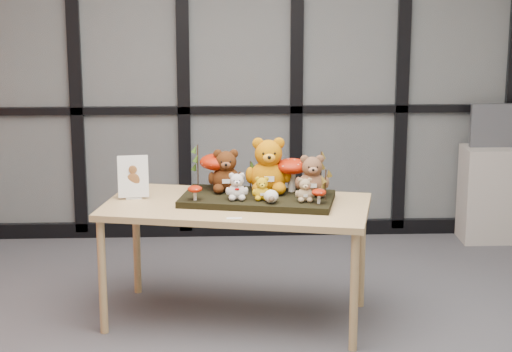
{
  "coord_description": "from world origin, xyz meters",
  "views": [
    {
      "loc": [
        -0.18,
        -4.86,
        2.27
      ],
      "look_at": [
        0.05,
        0.63,
        0.95
      ],
      "focal_mm": 65.0,
      "sensor_mm": 36.0,
      "label": 1
    }
  ],
  "objects_px": {
    "plush_cream_hedgehog": "(271,196)",
    "mushroom_back_left": "(217,170)",
    "mushroom_front_left": "(195,192)",
    "cabinet": "(497,194)",
    "bear_tan_back": "(312,173)",
    "bear_small_yellow": "(262,187)",
    "mushroom_back_right": "(292,173)",
    "bear_white_bow": "(237,185)",
    "monitor": "(501,125)",
    "display_table": "(236,214)",
    "bear_pooh_yellow": "(268,162)",
    "sign_holder": "(133,179)",
    "mushroom_front_right": "(319,196)",
    "diorama_tray": "(257,199)",
    "bear_brown_medium": "(226,168)",
    "bear_beige_small": "(305,188)"
  },
  "relations": [
    {
      "from": "bear_brown_medium",
      "to": "bear_white_bow",
      "type": "bearing_deg",
      "value": -60.59
    },
    {
      "from": "cabinet",
      "to": "bear_white_bow",
      "type": "bearing_deg",
      "value": -142.53
    },
    {
      "from": "diorama_tray",
      "to": "bear_small_yellow",
      "type": "xyz_separation_m",
      "value": [
        0.02,
        -0.09,
        0.1
      ]
    },
    {
      "from": "sign_holder",
      "to": "bear_small_yellow",
      "type": "bearing_deg",
      "value": -21.48
    },
    {
      "from": "monitor",
      "to": "plush_cream_hedgehog",
      "type": "bearing_deg",
      "value": -137.88
    },
    {
      "from": "bear_beige_small",
      "to": "plush_cream_hedgehog",
      "type": "bearing_deg",
      "value": -160.2
    },
    {
      "from": "bear_pooh_yellow",
      "to": "bear_tan_back",
      "type": "relative_size",
      "value": 1.36
    },
    {
      "from": "cabinet",
      "to": "monitor",
      "type": "relative_size",
      "value": 1.57
    },
    {
      "from": "sign_holder",
      "to": "bear_white_bow",
      "type": "bearing_deg",
      "value": -23.69
    },
    {
      "from": "display_table",
      "to": "mushroom_back_right",
      "type": "bearing_deg",
      "value": 33.3
    },
    {
      "from": "display_table",
      "to": "bear_pooh_yellow",
      "type": "distance_m",
      "value": 0.39
    },
    {
      "from": "mushroom_back_right",
      "to": "mushroom_front_left",
      "type": "relative_size",
      "value": 2.33
    },
    {
      "from": "bear_beige_small",
      "to": "bear_small_yellow",
      "type": "bearing_deg",
      "value": -178.47
    },
    {
      "from": "bear_brown_medium",
      "to": "plush_cream_hedgehog",
      "type": "xyz_separation_m",
      "value": [
        0.27,
        -0.3,
        -0.1
      ]
    },
    {
      "from": "diorama_tray",
      "to": "bear_brown_medium",
      "type": "distance_m",
      "value": 0.29
    },
    {
      "from": "bear_tan_back",
      "to": "bear_small_yellow",
      "type": "distance_m",
      "value": 0.34
    },
    {
      "from": "mushroom_front_right",
      "to": "sign_holder",
      "type": "distance_m",
      "value": 1.18
    },
    {
      "from": "bear_beige_small",
      "to": "mushroom_front_left",
      "type": "distance_m",
      "value": 0.67
    },
    {
      "from": "mushroom_back_right",
      "to": "bear_small_yellow",
      "type": "bearing_deg",
      "value": -135.9
    },
    {
      "from": "plush_cream_hedgehog",
      "to": "monitor",
      "type": "height_order",
      "value": "monitor"
    },
    {
      "from": "bear_small_yellow",
      "to": "mushroom_back_left",
      "type": "relative_size",
      "value": 0.63
    },
    {
      "from": "bear_pooh_yellow",
      "to": "cabinet",
      "type": "xyz_separation_m",
      "value": [
        1.93,
        1.45,
        -0.61
      ]
    },
    {
      "from": "display_table",
      "to": "bear_pooh_yellow",
      "type": "xyz_separation_m",
      "value": [
        0.21,
        0.14,
        0.3
      ]
    },
    {
      "from": "bear_small_yellow",
      "to": "plush_cream_hedgehog",
      "type": "bearing_deg",
      "value": -43.68
    },
    {
      "from": "bear_beige_small",
      "to": "diorama_tray",
      "type": "bearing_deg",
      "value": 166.17
    },
    {
      "from": "mushroom_front_right",
      "to": "monitor",
      "type": "bearing_deg",
      "value": 47.2
    },
    {
      "from": "display_table",
      "to": "bear_pooh_yellow",
      "type": "relative_size",
      "value": 4.59
    },
    {
      "from": "mushroom_front_right",
      "to": "monitor",
      "type": "xyz_separation_m",
      "value": [
        1.64,
        1.77,
        0.09
      ]
    },
    {
      "from": "mushroom_back_right",
      "to": "mushroom_front_right",
      "type": "distance_m",
      "value": 0.34
    },
    {
      "from": "diorama_tray",
      "to": "mushroom_front_right",
      "type": "height_order",
      "value": "mushroom_front_right"
    },
    {
      "from": "cabinet",
      "to": "mushroom_front_right",
      "type": "bearing_deg",
      "value": -133.1
    },
    {
      "from": "plush_cream_hedgehog",
      "to": "mushroom_back_right",
      "type": "distance_m",
      "value": 0.32
    },
    {
      "from": "display_table",
      "to": "mushroom_front_right",
      "type": "height_order",
      "value": "mushroom_front_right"
    },
    {
      "from": "plush_cream_hedgehog",
      "to": "mushroom_back_right",
      "type": "xyz_separation_m",
      "value": [
        0.15,
        0.27,
        0.07
      ]
    },
    {
      "from": "plush_cream_hedgehog",
      "to": "mushroom_front_right",
      "type": "bearing_deg",
      "value": 6.19
    },
    {
      "from": "bear_tan_back",
      "to": "bear_pooh_yellow",
      "type": "bearing_deg",
      "value": 171.49
    },
    {
      "from": "mushroom_front_left",
      "to": "display_table",
      "type": "bearing_deg",
      "value": 11.47
    },
    {
      "from": "bear_white_bow",
      "to": "mushroom_front_left",
      "type": "height_order",
      "value": "bear_white_bow"
    },
    {
      "from": "bear_brown_medium",
      "to": "bear_white_bow",
      "type": "relative_size",
      "value": 1.62
    },
    {
      "from": "mushroom_front_left",
      "to": "cabinet",
      "type": "relative_size",
      "value": 0.13
    },
    {
      "from": "mushroom_front_right",
      "to": "plush_cream_hedgehog",
      "type": "bearing_deg",
      "value": 174.09
    },
    {
      "from": "mushroom_back_right",
      "to": "cabinet",
      "type": "distance_m",
      "value": 2.36
    },
    {
      "from": "bear_brown_medium",
      "to": "bear_small_yellow",
      "type": "height_order",
      "value": "bear_brown_medium"
    },
    {
      "from": "bear_brown_medium",
      "to": "mushroom_front_left",
      "type": "height_order",
      "value": "bear_brown_medium"
    },
    {
      "from": "display_table",
      "to": "bear_pooh_yellow",
      "type": "height_order",
      "value": "bear_pooh_yellow"
    },
    {
      "from": "mushroom_front_left",
      "to": "bear_brown_medium",
      "type": "bearing_deg",
      "value": 48.53
    },
    {
      "from": "mushroom_front_left",
      "to": "bear_pooh_yellow",
      "type": "bearing_deg",
      "value": 22.72
    },
    {
      "from": "bear_white_bow",
      "to": "monitor",
      "type": "bearing_deg",
      "value": 49.88
    },
    {
      "from": "plush_cream_hedgehog",
      "to": "mushroom_back_left",
      "type": "bearing_deg",
      "value": 144.41
    },
    {
      "from": "bear_pooh_yellow",
      "to": "bear_white_bow",
      "type": "xyz_separation_m",
      "value": [
        -0.2,
        -0.18,
        -0.1
      ]
    }
  ]
}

